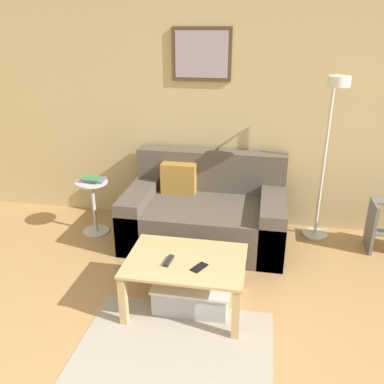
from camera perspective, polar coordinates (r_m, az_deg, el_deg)
The scene contains 10 objects.
wall_back at distance 4.33m, azimuth 3.65°, elevation 11.85°, with size 5.60×0.09×2.55m.
area_rug at distance 3.02m, azimuth -2.35°, elevation -20.67°, with size 1.33×0.92×0.01m, color #A39989.
couch at distance 4.16m, azimuth 1.85°, elevation -2.99°, with size 1.57×0.98×0.85m.
coffee_table at distance 3.16m, azimuth -0.86°, elevation -10.55°, with size 0.90×0.65×0.42m.
storage_bin at distance 3.31m, azimuth 0.11°, elevation -13.88°, with size 0.59×0.42×0.22m.
floor_lamp at distance 4.02m, azimuth 18.72°, elevation 7.02°, with size 0.26×0.49×1.67m.
side_table at distance 4.38m, azimuth -13.65°, elevation -1.42°, with size 0.33×0.33×0.58m.
book_stack at distance 4.30m, azimuth -13.75°, elevation 1.74°, with size 0.24×0.18×0.04m.
remote_control at distance 3.09m, azimuth -3.30°, elevation -9.60°, with size 0.04×0.15×0.02m, color #232328.
cell_phone at distance 3.02m, azimuth 1.03°, elevation -10.53°, with size 0.07×0.14×0.01m, color black.
Camera 1 is at (0.51, -1.13, 2.06)m, focal length 38.00 mm.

